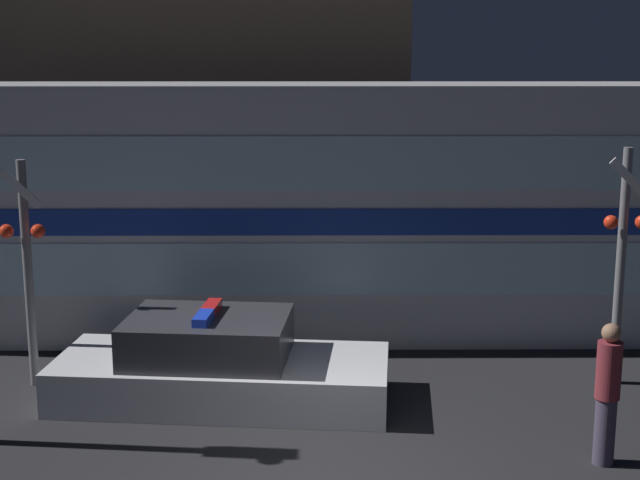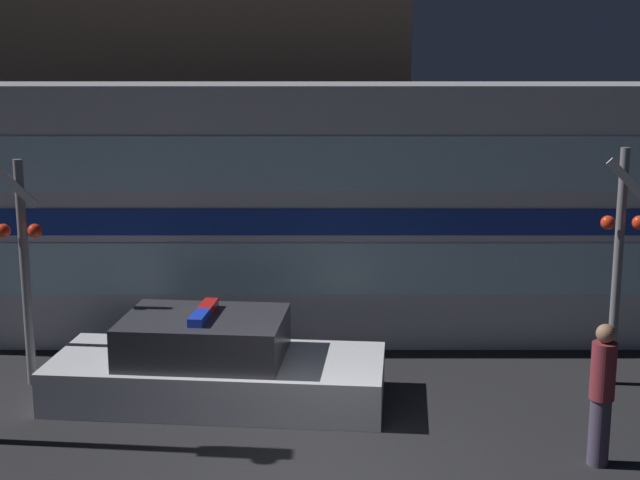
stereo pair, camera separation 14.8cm
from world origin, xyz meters
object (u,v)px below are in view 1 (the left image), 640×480
at_px(train, 398,208).
at_px(police_car, 218,367).
at_px(pedestrian, 607,393).
at_px(crossing_signal_near, 622,256).

distance_m(train, police_car, 4.90).
bearing_deg(train, pedestrian, -70.83).
height_order(police_car, pedestrian, pedestrian).
height_order(train, police_car, train).
relative_size(pedestrian, crossing_signal_near, 0.50).
bearing_deg(police_car, pedestrian, -17.74).
xyz_separation_m(police_car, pedestrian, (4.83, -2.07, 0.41)).
relative_size(train, police_car, 3.78).
distance_m(police_car, crossing_signal_near, 6.05).
bearing_deg(train, crossing_signal_near, -45.11).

